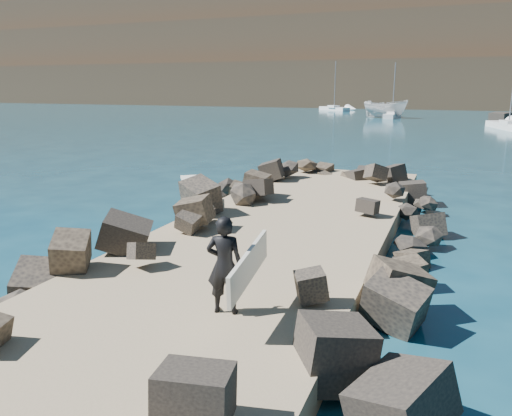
% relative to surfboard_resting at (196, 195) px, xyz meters
% --- Properties ---
extents(ground, '(800.00, 800.00, 0.00)m').
position_rel_surfboard_resting_xyz_m(ground, '(3.15, -1.69, -1.04)').
color(ground, '#0F384C').
rests_on(ground, ground).
extents(jetty, '(6.00, 26.00, 0.60)m').
position_rel_surfboard_resting_xyz_m(jetty, '(3.15, -3.69, -0.74)').
color(jetty, '#8C7759').
rests_on(jetty, ground).
extents(riprap_left, '(2.60, 22.00, 1.00)m').
position_rel_surfboard_resting_xyz_m(riprap_left, '(0.25, -3.19, -0.54)').
color(riprap_left, black).
rests_on(riprap_left, ground).
extents(riprap_right, '(2.60, 22.00, 1.00)m').
position_rel_surfboard_resting_xyz_m(riprap_right, '(6.05, -3.19, -0.54)').
color(riprap_right, black).
rests_on(riprap_right, ground).
extents(headland, '(360.00, 140.00, 32.00)m').
position_rel_surfboard_resting_xyz_m(headland, '(13.15, 158.31, 14.96)').
color(headland, '#2D4919').
rests_on(headland, ground).
extents(surfboard_resting, '(2.10, 2.46, 0.09)m').
position_rel_surfboard_resting_xyz_m(surfboard_resting, '(0.00, 0.00, 0.00)').
color(surfboard_resting, white).
rests_on(surfboard_resting, riprap_left).
extents(boat_imported, '(7.05, 4.18, 2.56)m').
position_rel_surfboard_resting_xyz_m(boat_imported, '(-2.10, 60.66, 0.24)').
color(boat_imported, silver).
rests_on(boat_imported, ground).
extents(surfer_with_board, '(0.95, 2.15, 1.74)m').
position_rel_surfboard_resting_xyz_m(surfer_with_board, '(4.19, -6.59, 0.43)').
color(surfer_with_board, black).
rests_on(surfer_with_board, jetty).
extents(sailboat_c, '(4.16, 8.58, 9.99)m').
position_rel_surfboard_resting_xyz_m(sailboat_c, '(12.74, 45.36, -0.70)').
color(sailboat_c, white).
rests_on(sailboat_c, ground).
extents(sailboat_e, '(6.75, 6.19, 9.02)m').
position_rel_surfboard_resting_xyz_m(sailboat_e, '(-13.93, 79.61, -0.70)').
color(sailboat_e, white).
rests_on(sailboat_e, ground).
extents(sailboat_b, '(1.83, 6.49, 7.80)m').
position_rel_surfboard_resting_xyz_m(sailboat_b, '(-1.06, 60.63, -0.70)').
color(sailboat_b, white).
rests_on(sailboat_b, ground).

